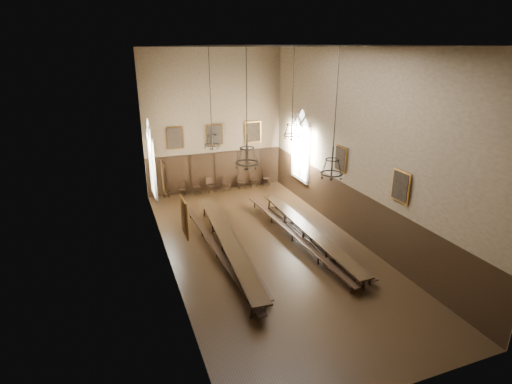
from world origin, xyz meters
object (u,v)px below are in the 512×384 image
chair_2 (197,189)px  chair_4 (226,186)px  table_right (307,235)px  chandelier_back_right (292,129)px  chair_6 (253,183)px  bench_left_outer (216,251)px  chair_3 (210,187)px  chair_0 (166,193)px  table_left (228,246)px  bench_right_inner (293,236)px  chair_7 (266,181)px  chandelier_front_left (247,156)px  bench_left_inner (236,245)px  chair_1 (182,191)px  bench_right_outer (317,235)px  chair_5 (241,184)px  chandelier_front_right (332,166)px  chandelier_back_left (212,138)px

chair_2 → chair_4: chair_4 is taller
table_right → chandelier_back_right: 5.34m
chair_4 → chair_6: bearing=4.9°
bench_left_outer → chair_3: bearing=77.5°
bench_left_outer → chair_0: size_ratio=12.23×
table_left → chair_0: bearing=100.0°
table_right → chair_3: size_ratio=9.74×
bench_right_inner → chair_7: 8.62m
chair_0 → chandelier_front_left: size_ratio=0.20×
bench_left_inner → chair_7: (4.86, 8.34, 0.03)m
chair_3 → chair_4: (1.10, -0.01, -0.00)m
bench_right_inner → chair_3: (-2.01, 8.37, 0.00)m
table_right → chair_1: bearing=117.3°
bench_left_outer → bench_right_outer: size_ratio=1.14×
chair_0 → chandelier_back_right: (5.71, -6.14, 4.81)m
chair_0 → chair_5: size_ratio=0.92×
bench_left_outer → chandelier_back_right: bearing=27.6°
chair_5 → chandelier_back_right: 7.81m
chair_7 → chandelier_back_right: chandelier_back_right is taller
chandelier_front_right → chair_4: bearing=96.8°
chair_6 → chandelier_front_right: (-0.62, -10.94, 4.20)m
bench_left_outer → chair_3: chair_3 is taller
bench_right_outer → chandelier_front_right: chandelier_front_right is taller
bench_left_outer → chandelier_back_left: chandelier_back_left is taller
table_left → chair_1: 8.57m
table_left → bench_left_inner: (0.48, 0.21, -0.14)m
chandelier_front_left → bench_left_outer: bearing=111.1°
table_left → chair_2: (0.45, 8.49, -0.11)m
chair_3 → chair_0: bearing=164.8°
chair_5 → chandelier_back_left: 8.19m
table_right → chair_4: 8.82m
table_right → chair_0: (-5.50, 8.69, -0.12)m
chair_3 → chandelier_back_right: (2.86, -6.14, 4.77)m
chair_0 → chair_5: chair_5 is taller
bench_left_inner → bench_right_outer: bench_left_inner is taller
bench_left_inner → chandelier_back_right: 6.46m
chandelier_front_right → chair_0: bearing=115.7°
chair_7 → chandelier_front_right: chandelier_front_right is taller
bench_right_inner → bench_right_outer: 1.22m
chair_5 → chair_7: (1.86, 0.03, 0.03)m
bench_left_inner → chair_1: bearing=96.7°
table_left → chandelier_front_right: size_ratio=2.11×
chandelier_back_left → chair_0: bearing=105.4°
table_right → bench_right_inner: (-0.64, 0.31, -0.08)m
chair_2 → chair_7: bearing=-0.0°
chair_4 → bench_right_outer: bearing=-72.6°
bench_left_inner → chandelier_back_left: size_ratio=2.07×
chandelier_back_right → chandelier_back_left: bearing=176.4°
bench_right_inner → chair_7: chair_7 is taller
bench_right_inner → chair_0: bearing=120.1°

